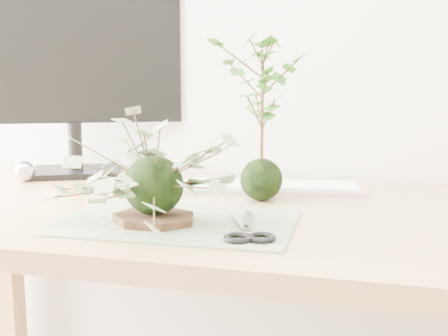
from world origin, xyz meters
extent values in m
cube|color=tan|center=(0.00, 1.23, 0.72)|extent=(1.60, 0.70, 0.04)
cube|color=tan|center=(-0.74, 1.52, 0.35)|extent=(0.06, 0.06, 0.70)
cube|color=#608157|center=(-0.08, 1.10, 0.74)|extent=(0.44, 0.30, 0.00)
cylinder|color=black|center=(-0.12, 1.08, 0.75)|extent=(0.16, 0.16, 0.01)
sphere|color=black|center=(-0.12, 1.08, 0.81)|extent=(0.11, 0.11, 0.11)
sphere|color=black|center=(0.03, 1.32, 0.79)|extent=(0.09, 0.09, 0.09)
cylinder|color=#3B2816|center=(0.03, 1.32, 0.92)|extent=(0.01, 0.01, 0.22)
cube|color=#BCBCBC|center=(0.03, 1.43, 0.74)|extent=(0.44, 0.20, 0.01)
cube|color=white|center=(0.03, 1.43, 0.75)|extent=(0.41, 0.17, 0.01)
cube|color=black|center=(-0.49, 1.49, 0.75)|extent=(0.27, 0.23, 0.01)
cylinder|color=black|center=(-0.49, 1.49, 0.81)|extent=(0.04, 0.04, 0.12)
cube|color=black|center=(-0.49, 1.50, 1.05)|extent=(0.52, 0.25, 0.35)
sphere|color=silver|center=(-0.57, 1.37, 0.77)|extent=(0.05, 0.05, 0.05)
cube|color=#949495|center=(0.05, 1.13, 0.75)|extent=(0.06, 0.11, 0.00)
cube|color=#949495|center=(0.07, 1.13, 0.75)|extent=(0.04, 0.12, 0.00)
torus|color=black|center=(0.04, 1.01, 0.75)|extent=(0.06, 0.06, 0.01)
torus|color=black|center=(0.08, 1.01, 0.75)|extent=(0.06, 0.06, 0.01)
camera|label=1|loc=(0.29, 0.05, 1.04)|focal=50.00mm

